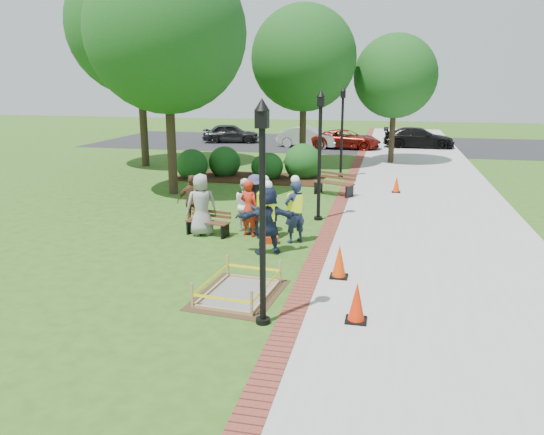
% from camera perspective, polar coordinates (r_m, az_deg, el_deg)
% --- Properties ---
extents(ground, '(100.00, 100.00, 0.00)m').
position_cam_1_polar(ground, '(13.43, -3.20, -5.28)').
color(ground, '#285116').
rests_on(ground, ground).
extents(sidewalk, '(6.00, 60.00, 0.02)m').
position_cam_1_polar(sidewalk, '(22.66, 16.14, 2.45)').
color(sidewalk, '#9E9E99').
rests_on(sidewalk, ground).
extents(brick_edging, '(0.50, 60.00, 0.03)m').
position_cam_1_polar(brick_edging, '(22.67, 7.92, 2.91)').
color(brick_edging, maroon).
rests_on(brick_edging, ground).
extents(mulch_bed, '(7.00, 3.00, 0.05)m').
position_cam_1_polar(mulch_bed, '(25.40, -2.45, 4.30)').
color(mulch_bed, '#381E0F').
rests_on(mulch_bed, ground).
extents(parking_lot, '(36.00, 12.00, 0.01)m').
position_cam_1_polar(parking_lot, '(39.56, 7.45, 7.89)').
color(parking_lot, black).
rests_on(parking_lot, ground).
extents(wet_concrete_pad, '(1.91, 2.45, 0.55)m').
position_cam_1_polar(wet_concrete_pad, '(11.65, -3.61, -7.23)').
color(wet_concrete_pad, '#47331E').
rests_on(wet_concrete_pad, ground).
extents(bench_near, '(1.42, 0.70, 0.74)m').
position_cam_1_polar(bench_near, '(16.11, -6.91, -1.08)').
color(bench_near, '#54321D').
rests_on(bench_near, ground).
extents(bench_far, '(1.75, 1.19, 0.91)m').
position_cam_1_polar(bench_far, '(21.65, 6.66, 3.13)').
color(bench_far, brown).
rests_on(bench_far, ground).
extents(cone_front, '(0.42, 0.42, 0.82)m').
position_cam_1_polar(cone_front, '(10.46, 9.10, -9.07)').
color(cone_front, black).
rests_on(cone_front, ground).
extents(cone_back, '(0.42, 0.42, 0.82)m').
position_cam_1_polar(cone_back, '(12.63, 7.24, -4.77)').
color(cone_back, black).
rests_on(cone_back, ground).
extents(cone_far, '(0.36, 0.36, 0.71)m').
position_cam_1_polar(cone_far, '(22.60, 13.24, 3.46)').
color(cone_far, black).
rests_on(cone_far, ground).
extents(toolbox, '(0.44, 0.29, 0.21)m').
position_cam_1_polar(toolbox, '(15.23, -0.10, -2.42)').
color(toolbox, '#BA2E0E').
rests_on(toolbox, ground).
extents(lamp_near, '(0.28, 0.28, 4.26)m').
position_cam_1_polar(lamp_near, '(9.64, -1.04, 2.11)').
color(lamp_near, black).
rests_on(lamp_near, ground).
extents(lamp_mid, '(0.28, 0.28, 4.26)m').
position_cam_1_polar(lamp_mid, '(17.41, 5.16, 7.68)').
color(lamp_mid, black).
rests_on(lamp_mid, ground).
extents(lamp_far, '(0.28, 0.28, 4.26)m').
position_cam_1_polar(lamp_far, '(25.33, 7.55, 9.78)').
color(lamp_far, black).
rests_on(lamp_far, ground).
extents(tree_left, '(6.19, 6.19, 9.41)m').
position_cam_1_polar(tree_left, '(21.91, -11.32, 18.91)').
color(tree_left, '#3D2D1E').
rests_on(tree_left, ground).
extents(tree_back, '(5.46, 5.46, 8.37)m').
position_cam_1_polar(tree_back, '(28.73, 3.44, 16.72)').
color(tree_back, '#3D2D1E').
rests_on(tree_back, ground).
extents(tree_right, '(4.54, 4.54, 7.01)m').
position_cam_1_polar(tree_right, '(30.62, 13.12, 14.57)').
color(tree_right, '#3D2D1E').
rests_on(tree_right, ground).
extents(tree_far, '(7.17, 7.17, 10.83)m').
position_cam_1_polar(tree_far, '(29.64, -14.26, 19.36)').
color(tree_far, '#3D2D1E').
rests_on(tree_far, ground).
extents(shrub_a, '(1.50, 1.50, 1.50)m').
position_cam_1_polar(shrub_a, '(25.65, -8.54, 4.21)').
color(shrub_a, '#144617').
rests_on(shrub_a, ground).
extents(shrub_b, '(1.55, 1.55, 1.55)m').
position_cam_1_polar(shrub_b, '(26.17, -5.10, 4.52)').
color(shrub_b, '#144617').
rests_on(shrub_b, ground).
extents(shrub_c, '(1.34, 1.34, 1.34)m').
position_cam_1_polar(shrub_c, '(25.25, -0.32, 4.20)').
color(shrub_c, '#144617').
rests_on(shrub_c, ground).
extents(shrub_d, '(1.78, 1.78, 1.78)m').
position_cam_1_polar(shrub_d, '(25.44, 3.32, 4.26)').
color(shrub_d, '#144617').
rests_on(shrub_d, ground).
extents(shrub_e, '(1.10, 1.10, 1.10)m').
position_cam_1_polar(shrub_e, '(25.94, -1.05, 4.48)').
color(shrub_e, '#144617').
rests_on(shrub_e, ground).
extents(casual_person_a, '(0.70, 0.60, 1.87)m').
position_cam_1_polar(casual_person_a, '(15.99, -7.61, 1.37)').
color(casual_person_a, gray).
rests_on(casual_person_a, ground).
extents(casual_person_b, '(0.64, 0.54, 1.72)m').
position_cam_1_polar(casual_person_b, '(15.78, -2.48, 1.02)').
color(casual_person_b, red).
rests_on(casual_person_b, ground).
extents(casual_person_c, '(0.63, 0.59, 1.65)m').
position_cam_1_polar(casual_person_c, '(16.35, -2.85, 1.38)').
color(casual_person_c, white).
rests_on(casual_person_c, ground).
extents(casual_person_d, '(0.61, 0.46, 1.69)m').
position_cam_1_polar(casual_person_d, '(16.87, -8.50, 1.71)').
color(casual_person_d, brown).
rests_on(casual_person_d, ground).
extents(casual_person_e, '(0.69, 0.61, 1.82)m').
position_cam_1_polar(casual_person_e, '(16.03, -1.73, 1.43)').
color(casual_person_e, '#35345B').
rests_on(casual_person_e, ground).
extents(hivis_worker_a, '(0.69, 0.56, 2.01)m').
position_cam_1_polar(hivis_worker_a, '(14.13, -0.46, -0.04)').
color(hivis_worker_a, '#171E3B').
rests_on(hivis_worker_a, ground).
extents(hivis_worker_b, '(0.68, 0.67, 1.97)m').
position_cam_1_polar(hivis_worker_b, '(15.12, 2.47, 0.85)').
color(hivis_worker_b, '#192542').
rests_on(hivis_worker_b, ground).
extents(hivis_worker_c, '(0.65, 0.54, 1.89)m').
position_cam_1_polar(hivis_worker_c, '(15.53, -0.77, 1.11)').
color(hivis_worker_c, '#1B2B48').
rests_on(hivis_worker_c, ground).
extents(parked_car_a, '(2.90, 4.99, 1.53)m').
position_cam_1_polar(parked_car_a, '(40.02, -4.43, 8.03)').
color(parked_car_a, black).
rests_on(parked_car_a, ground).
extents(parked_car_b, '(2.97, 5.08, 1.55)m').
position_cam_1_polar(parked_car_b, '(37.11, 3.94, 7.53)').
color(parked_car_b, '#BBBCC1').
rests_on(parked_car_b, ground).
extents(parked_car_c, '(2.18, 4.41, 1.40)m').
position_cam_1_polar(parked_car_c, '(36.73, 7.95, 7.35)').
color(parked_car_c, maroon).
rests_on(parked_car_c, ground).
extents(parked_car_d, '(2.01, 4.61, 1.50)m').
position_cam_1_polar(parked_car_d, '(38.22, 15.42, 7.24)').
color(parked_car_d, black).
rests_on(parked_car_d, ground).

